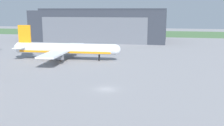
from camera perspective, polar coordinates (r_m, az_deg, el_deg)
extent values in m
plane|color=gray|center=(63.82, -1.28, -5.52)|extent=(440.00, 440.00, 0.00)
cube|color=#476D41|center=(216.38, 7.96, 6.20)|extent=(440.00, 56.00, 0.08)
cube|color=#2D333D|center=(167.17, -2.35, 7.95)|extent=(78.45, 36.44, 18.01)
cube|color=slate|center=(149.56, -4.04, 6.86)|extent=(59.62, 0.30, 14.41)
cube|color=#2D333D|center=(166.92, -2.37, 11.24)|extent=(78.45, 8.75, 1.20)
cylinder|color=silver|center=(101.31, -9.82, 3.04)|extent=(37.61, 5.72, 3.85)
sphere|color=silver|center=(97.03, 0.75, 2.85)|extent=(3.70, 3.70, 3.70)
sphere|color=silver|center=(108.69, -19.25, 3.12)|extent=(3.00, 3.00, 3.00)
cube|color=orange|center=(101.46, -9.80, 2.45)|extent=(34.62, 5.60, 0.67)
cube|color=orange|center=(106.77, -18.00, 5.88)|extent=(4.88, 0.64, 6.55)
cube|color=silver|center=(105.06, -18.91, 3.10)|extent=(3.64, 5.55, 0.28)
cube|color=silver|center=(110.18, -17.53, 3.53)|extent=(3.64, 5.55, 0.28)
cube|color=silver|center=(92.68, -12.12, 1.91)|extent=(6.84, 17.40, 0.56)
cube|color=silver|center=(110.67, -8.61, 3.50)|extent=(6.84, 17.40, 0.56)
cylinder|color=gray|center=(93.88, -11.34, 1.22)|extent=(3.76, 2.30, 2.12)
cylinder|color=gray|center=(109.32, -8.40, 2.70)|extent=(3.76, 2.30, 2.12)
cylinder|color=black|center=(98.52, -2.71, 1.13)|extent=(0.56, 0.56, 2.38)
cylinder|color=black|center=(100.39, -10.94, 1.13)|extent=(0.56, 0.56, 2.38)
cylinder|color=black|center=(104.15, -10.20, 1.51)|extent=(0.56, 0.56, 2.38)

